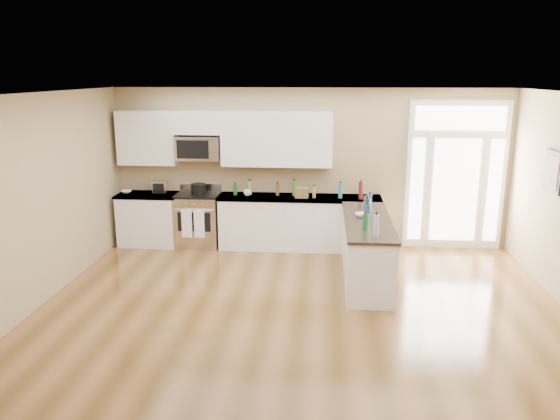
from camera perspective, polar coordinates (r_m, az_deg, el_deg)
name	(u,v)px	position (r m, az deg, el deg)	size (l,w,h in m)	color
ground	(297,348)	(6.40, 1.76, -14.24)	(8.00, 8.00, 0.00)	brown
room_shell	(298,202)	(5.79, 1.89, 0.81)	(8.00, 8.00, 8.00)	tan
back_cabinet_left	(150,221)	(10.18, -13.42, -1.09)	(1.10, 0.66, 0.94)	white
back_cabinet_right	(299,224)	(9.69, 2.04, -1.48)	(2.85, 0.66, 0.94)	white
peninsula_cabinet	(366,252)	(8.31, 9.02, -4.33)	(0.69, 2.32, 0.94)	white
upper_cabinet_left	(147,138)	(10.04, -13.70, 7.34)	(1.04, 0.33, 0.95)	white
upper_cabinet_right	(277,139)	(9.57, -0.34, 7.42)	(1.94, 0.33, 0.95)	white
upper_cabinet_short	(198,123)	(9.76, -8.54, 9.02)	(0.82, 0.33, 0.40)	white
microwave	(199,148)	(9.77, -8.51, 6.43)	(0.78, 0.41, 0.42)	silver
entry_door	(455,176)	(10.00, 17.86, 3.42)	(1.70, 0.10, 2.60)	white
wall_art_near	(553,172)	(8.56, 26.63, 3.60)	(0.05, 0.58, 0.58)	black
kitchen_range	(198,220)	(9.92, -8.54, -1.00)	(0.77, 0.68, 1.08)	silver
stockpot	(198,188)	(9.80, -8.53, 2.24)	(0.26, 0.26, 0.20)	black
toaster_oven	(160,187)	(10.07, -12.42, 2.38)	(0.26, 0.20, 0.22)	silver
cardboard_box	(302,192)	(9.46, 2.30, 1.85)	(0.22, 0.16, 0.18)	brown
bowl_left	(127,192)	(10.22, -15.73, 1.85)	(0.19, 0.19, 0.05)	white
bowl_peninsula	(362,215)	(8.28, 8.52, -0.53)	(0.19, 0.19, 0.06)	white
cup_counter	(247,193)	(9.63, -3.43, 1.81)	(0.13, 0.13, 0.10)	white
counter_bottles	(333,200)	(8.75, 5.54, 1.01)	(2.38, 2.46, 0.29)	#19591E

